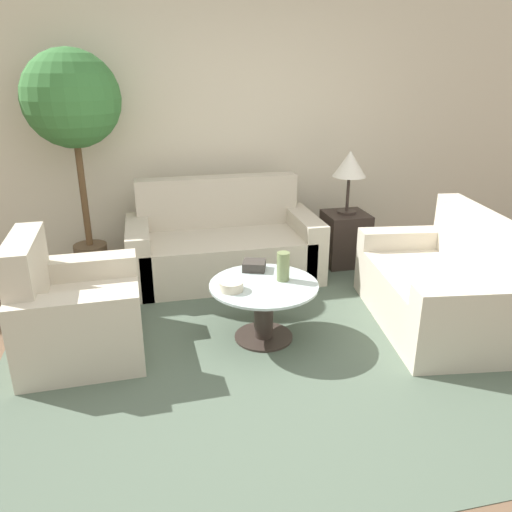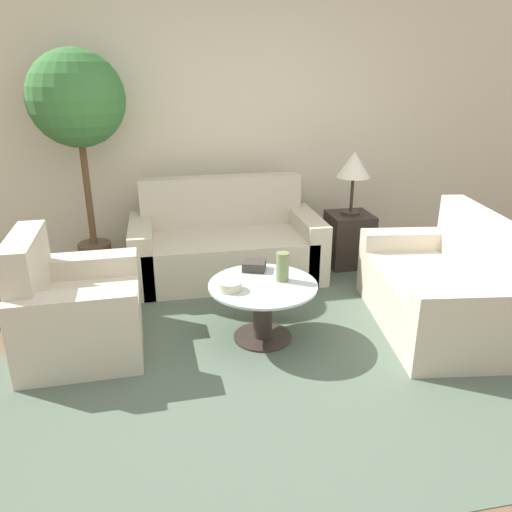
% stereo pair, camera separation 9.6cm
% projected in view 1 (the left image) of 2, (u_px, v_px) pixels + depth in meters
% --- Properties ---
extents(ground_plane, '(14.00, 14.00, 0.00)m').
position_uv_depth(ground_plane, '(293.00, 399.00, 2.99)').
color(ground_plane, brown).
extents(wall_back, '(10.00, 0.06, 2.60)m').
position_uv_depth(wall_back, '(219.00, 127.00, 4.97)').
color(wall_back, beige).
rests_on(wall_back, ground_plane).
extents(rug, '(3.62, 3.35, 0.01)m').
position_uv_depth(rug, '(264.00, 337.00, 3.65)').
color(rug, '#4C5B4C').
rests_on(rug, ground_plane).
extents(sofa_main, '(1.73, 0.85, 0.89)m').
position_uv_depth(sofa_main, '(223.00, 246.00, 4.69)').
color(sofa_main, beige).
rests_on(sofa_main, ground_plane).
extents(armchair, '(0.81, 0.92, 0.86)m').
position_uv_depth(armchair, '(72.00, 315.00, 3.39)').
color(armchair, beige).
rests_on(armchair, ground_plane).
extents(loveseat, '(0.99, 1.49, 0.87)m').
position_uv_depth(loveseat, '(443.00, 289.00, 3.78)').
color(loveseat, beige).
rests_on(loveseat, ground_plane).
extents(coffee_table, '(0.77, 0.77, 0.43)m').
position_uv_depth(coffee_table, '(264.00, 303.00, 3.56)').
color(coffee_table, '#332823').
rests_on(coffee_table, ground_plane).
extents(side_table, '(0.41, 0.41, 0.52)m').
position_uv_depth(side_table, '(345.00, 239.00, 4.95)').
color(side_table, '#332823').
rests_on(side_table, ground_plane).
extents(table_lamp, '(0.32, 0.32, 0.60)m').
position_uv_depth(table_lamp, '(350.00, 166.00, 4.69)').
color(table_lamp, '#332823').
rests_on(table_lamp, side_table).
extents(potted_plant, '(0.82, 0.82, 2.02)m').
position_uv_depth(potted_plant, '(73.00, 108.00, 4.22)').
color(potted_plant, brown).
rests_on(potted_plant, ground_plane).
extents(vase, '(0.09, 0.09, 0.21)m').
position_uv_depth(vase, '(283.00, 266.00, 3.53)').
color(vase, '#6B7A4C').
rests_on(vase, coffee_table).
extents(bowl, '(0.16, 0.16, 0.06)m').
position_uv_depth(bowl, '(231.00, 286.00, 3.39)').
color(bowl, beige).
rests_on(bowl, coffee_table).
extents(book_stack, '(0.20, 0.20, 0.07)m').
position_uv_depth(book_stack, '(254.00, 265.00, 3.73)').
color(book_stack, '#38332D').
rests_on(book_stack, coffee_table).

